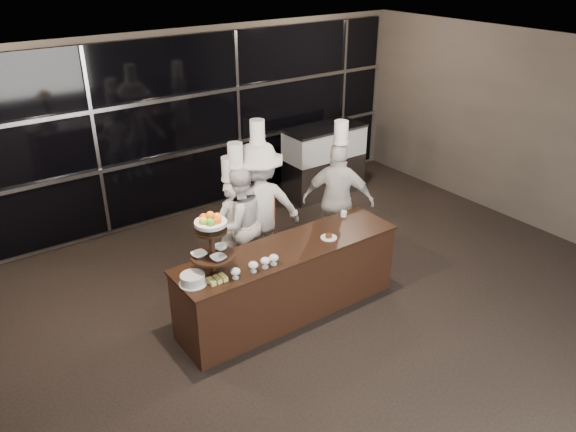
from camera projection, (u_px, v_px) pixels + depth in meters
room at (402, 262)px, 5.15m from camera, size 10.00×10.00×10.00m
window_wall at (171, 130)px, 8.76m from camera, size 8.60×0.10×2.80m
buffet_counter at (289, 280)px, 6.79m from camera, size 2.84×0.74×0.92m
display_stand at (212, 239)px, 5.88m from camera, size 0.48×0.48×0.74m
compotes at (257, 264)px, 6.09m from camera, size 0.60×0.11×0.12m
layer_cake at (193, 279)px, 5.86m from camera, size 0.30×0.30×0.11m
pastry_squares at (217, 279)px, 5.91m from camera, size 0.20×0.13×0.05m
small_plate at (329, 237)px, 6.78m from camera, size 0.20×0.20×0.05m
chef_cup at (344, 214)px, 7.31m from camera, size 0.08×0.08×0.07m
display_case at (324, 157)px, 10.00m from camera, size 1.46×0.64×1.24m
chef_a at (232, 226)px, 7.43m from camera, size 0.59×0.47×1.73m
chef_b at (238, 223)px, 7.37m from camera, size 0.83×0.67×1.92m
chef_c at (259, 207)px, 7.56m from camera, size 1.32×0.94×2.14m
chef_d at (338, 200)px, 7.89m from camera, size 1.00×1.02×2.02m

